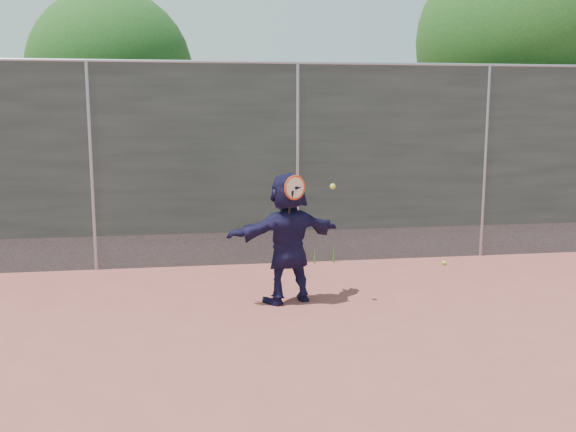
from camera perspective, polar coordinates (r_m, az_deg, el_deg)
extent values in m
plane|color=#9E4C42|center=(6.64, 6.02, -11.08)|extent=(80.00, 80.00, 0.00)
imported|color=#171437|center=(7.75, 0.00, -1.94)|extent=(1.55, 0.89, 1.59)
sphere|color=#B9D42F|center=(10.01, 13.72, -4.06)|extent=(0.07, 0.07, 0.07)
cube|color=#38423D|center=(9.66, 0.85, 6.03)|extent=(20.00, 0.04, 2.50)
cube|color=slate|center=(9.87, 0.83, -2.70)|extent=(20.00, 0.03, 0.50)
cylinder|color=gray|center=(9.67, 0.86, 13.44)|extent=(20.00, 0.05, 0.05)
cylinder|color=gray|center=(9.64, -17.07, 4.12)|extent=(0.06, 0.06, 3.00)
cylinder|color=gray|center=(9.68, 0.84, 4.55)|extent=(0.06, 0.06, 3.00)
cylinder|color=gray|center=(10.61, 17.08, 4.56)|extent=(0.06, 0.06, 3.00)
torus|color=#C03B12|center=(7.46, 0.62, 2.54)|extent=(0.28, 0.15, 0.29)
cylinder|color=beige|center=(7.46, 0.62, 2.54)|extent=(0.23, 0.11, 0.25)
cylinder|color=black|center=(7.50, 0.21, 1.03)|extent=(0.08, 0.13, 0.33)
sphere|color=#B9D42F|center=(7.60, 4.00, 2.64)|extent=(0.07, 0.07, 0.07)
cylinder|color=#382314|center=(13.26, 18.75, 4.50)|extent=(0.28, 0.28, 2.60)
sphere|color=#23561C|center=(13.28, 19.29, 14.39)|extent=(3.60, 3.60, 3.60)
sphere|color=#23561C|center=(13.77, 21.51, 12.56)|extent=(2.52, 2.52, 2.52)
cylinder|color=#382314|center=(12.64, -15.10, 3.55)|extent=(0.28, 0.28, 2.20)
sphere|color=#23561C|center=(12.60, -15.48, 12.29)|extent=(3.00, 3.00, 3.00)
sphere|color=#23561C|center=(12.74, -12.59, 11.01)|extent=(2.10, 2.10, 2.10)
cone|color=#387226|center=(9.82, 2.38, -3.48)|extent=(0.03, 0.03, 0.26)
cone|color=#387226|center=(9.90, 4.07, -3.28)|extent=(0.03, 0.03, 0.30)
cone|color=#387226|center=(9.75, 0.38, -3.70)|extent=(0.03, 0.03, 0.22)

